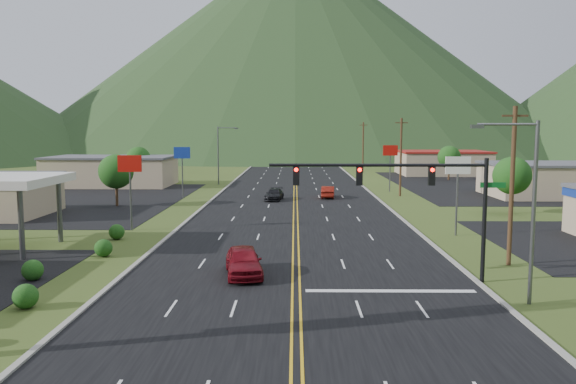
{
  "coord_description": "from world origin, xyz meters",
  "views": [
    {
      "loc": [
        -0.08,
        -17.02,
        8.57
      ],
      "look_at": [
        -0.52,
        19.33,
        4.5
      ],
      "focal_mm": 35.0,
      "sensor_mm": 36.0,
      "label": 1
    }
  ],
  "objects_px": {
    "streetlight_west": "(220,151)",
    "car_red_near": "(244,262)",
    "streetlight_east": "(528,200)",
    "car_red_far": "(328,192)",
    "car_dark_mid": "(274,195)",
    "traffic_signal": "(413,188)"
  },
  "relations": [
    {
      "from": "car_red_near",
      "to": "car_dark_mid",
      "type": "distance_m",
      "value": 35.27
    },
    {
      "from": "car_red_near",
      "to": "car_dark_mid",
      "type": "relative_size",
      "value": 1.08
    },
    {
      "from": "traffic_signal",
      "to": "car_red_far",
      "type": "height_order",
      "value": "traffic_signal"
    },
    {
      "from": "streetlight_west",
      "to": "car_red_far",
      "type": "xyz_separation_m",
      "value": [
        15.75,
        -17.19,
        -4.45
      ]
    },
    {
      "from": "traffic_signal",
      "to": "car_red_near",
      "type": "height_order",
      "value": "traffic_signal"
    },
    {
      "from": "car_red_far",
      "to": "streetlight_west",
      "type": "bearing_deg",
      "value": -42.63
    },
    {
      "from": "car_dark_mid",
      "to": "car_red_far",
      "type": "distance_m",
      "value": 7.07
    },
    {
      "from": "streetlight_east",
      "to": "streetlight_west",
      "type": "bearing_deg",
      "value": 110.86
    },
    {
      "from": "streetlight_west",
      "to": "car_red_near",
      "type": "distance_m",
      "value": 55.72
    },
    {
      "from": "traffic_signal",
      "to": "car_red_far",
      "type": "relative_size",
      "value": 2.95
    },
    {
      "from": "traffic_signal",
      "to": "car_red_far",
      "type": "bearing_deg",
      "value": 93.55
    },
    {
      "from": "streetlight_east",
      "to": "car_red_far",
      "type": "bearing_deg",
      "value": 99.42
    },
    {
      "from": "streetlight_west",
      "to": "car_dark_mid",
      "type": "height_order",
      "value": "streetlight_west"
    },
    {
      "from": "streetlight_west",
      "to": "car_red_near",
      "type": "height_order",
      "value": "streetlight_west"
    },
    {
      "from": "traffic_signal",
      "to": "car_red_near",
      "type": "relative_size",
      "value": 2.62
    },
    {
      "from": "traffic_signal",
      "to": "car_red_near",
      "type": "distance_m",
      "value": 10.61
    },
    {
      "from": "traffic_signal",
      "to": "streetlight_east",
      "type": "height_order",
      "value": "streetlight_east"
    },
    {
      "from": "streetlight_east",
      "to": "streetlight_west",
      "type": "distance_m",
      "value": 64.21
    },
    {
      "from": "streetlight_west",
      "to": "car_dark_mid",
      "type": "distance_m",
      "value": 22.1
    },
    {
      "from": "car_red_far",
      "to": "car_red_near",
      "type": "bearing_deg",
      "value": 84.13
    },
    {
      "from": "streetlight_west",
      "to": "car_dark_mid",
      "type": "bearing_deg",
      "value": -65.07
    },
    {
      "from": "traffic_signal",
      "to": "car_dark_mid",
      "type": "bearing_deg",
      "value": 103.96
    }
  ]
}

